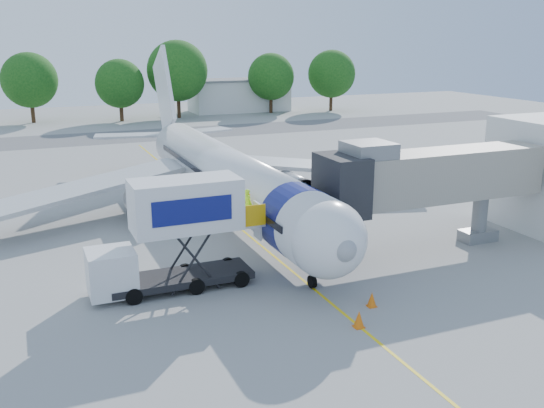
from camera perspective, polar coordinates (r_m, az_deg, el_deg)
name	(u,v)px	position (r m, az deg, el deg)	size (l,w,h in m)	color
ground	(245,233)	(38.56, -2.53, -2.71)	(160.00, 160.00, 0.00)	gray
guidance_line	(245,233)	(38.56, -2.53, -2.70)	(0.15, 70.00, 0.01)	yellow
taxiway_strip	(128,136)	(78.36, -13.36, 6.22)	(120.00, 10.00, 0.01)	#59595B
aircraft	(224,174)	(41.53, -4.56, 2.80)	(34.17, 37.73, 11.35)	silver
jet_bridge	(421,178)	(35.14, 13.82, 2.40)	(13.90, 3.20, 6.60)	gray
catering_hiloader	(173,236)	(29.60, -9.27, -2.96)	(8.50, 2.44, 5.50)	black
ground_tug	(390,325)	(25.55, 11.03, -11.11)	(3.56, 2.15, 1.34)	silver
safety_cone_a	(372,300)	(28.57, 9.37, -8.87)	(0.45, 0.45, 0.71)	orange
safety_cone_b	(359,319)	(26.57, 8.18, -10.70)	(0.48, 0.48, 0.76)	orange
outbuilding_right	(239,95)	(102.85, -3.11, 10.21)	(16.40, 7.40, 5.30)	silver
tree_c	(29,80)	(94.55, -21.86, 10.76)	(7.84, 7.84, 10.00)	#382314
tree_d	(120,84)	(92.41, -14.15, 10.93)	(7.06, 7.06, 9.00)	#382314
tree_e	(177,71)	(94.67, -8.90, 12.28)	(9.13, 9.13, 11.64)	#382314
tree_f	(271,77)	(100.01, -0.10, 11.90)	(7.52, 7.52, 9.58)	#382314
tree_g	(332,74)	(103.46, 5.63, 12.09)	(7.86, 7.86, 10.02)	#382314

